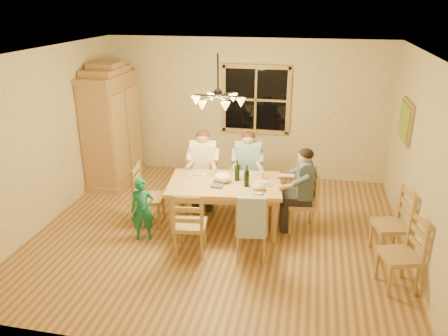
% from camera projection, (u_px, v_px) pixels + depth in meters
% --- Properties ---
extents(floor, '(5.50, 5.50, 0.00)m').
position_uv_depth(floor, '(219.00, 232.00, 6.76)').
color(floor, brown).
rests_on(floor, ground).
extents(ceiling, '(5.50, 5.00, 0.02)m').
position_uv_depth(ceiling, '(218.00, 53.00, 5.77)').
color(ceiling, white).
rests_on(ceiling, wall_back).
extents(wall_back, '(5.50, 0.02, 2.70)m').
position_uv_depth(wall_back, '(246.00, 109.00, 8.54)').
color(wall_back, tan).
rests_on(wall_back, floor).
extents(wall_left, '(0.02, 5.00, 2.70)m').
position_uv_depth(wall_left, '(46.00, 138.00, 6.78)').
color(wall_left, tan).
rests_on(wall_left, floor).
extents(wall_right, '(0.02, 5.00, 2.70)m').
position_uv_depth(wall_right, '(422.00, 163.00, 5.75)').
color(wall_right, tan).
rests_on(wall_right, floor).
extents(window, '(1.30, 0.06, 1.30)m').
position_uv_depth(window, '(256.00, 100.00, 8.40)').
color(window, black).
rests_on(window, wall_back).
extents(painting, '(0.06, 0.78, 0.64)m').
position_uv_depth(painting, '(406.00, 121.00, 6.76)').
color(painting, '#9B7043').
rests_on(painting, wall_right).
extents(chandelier, '(0.77, 0.68, 0.71)m').
position_uv_depth(chandelier, '(218.00, 100.00, 6.00)').
color(chandelier, black).
rests_on(chandelier, ceiling).
extents(armoire, '(0.66, 1.40, 2.30)m').
position_uv_depth(armoire, '(112.00, 129.00, 8.28)').
color(armoire, '#9B7043').
rests_on(armoire, floor).
extents(dining_table, '(1.82, 1.25, 0.76)m').
position_uv_depth(dining_table, '(225.00, 189.00, 6.68)').
color(dining_table, tan).
rests_on(dining_table, floor).
extents(chair_far_left, '(0.49, 0.47, 0.99)m').
position_uv_depth(chair_far_left, '(204.00, 188.00, 7.59)').
color(chair_far_left, '#B1834E').
rests_on(chair_far_left, floor).
extents(chair_far_right, '(0.49, 0.47, 0.99)m').
position_uv_depth(chair_far_right, '(247.00, 189.00, 7.54)').
color(chair_far_right, '#B1834E').
rests_on(chair_far_right, floor).
extents(chair_near_left, '(0.49, 0.47, 0.99)m').
position_uv_depth(chair_near_left, '(190.00, 234.00, 6.10)').
color(chair_near_left, '#B1834E').
rests_on(chair_near_left, floor).
extents(chair_near_right, '(0.49, 0.47, 0.99)m').
position_uv_depth(chair_near_right, '(251.00, 236.00, 6.04)').
color(chair_near_right, '#B1834E').
rests_on(chair_near_right, floor).
extents(chair_end_left, '(0.47, 0.49, 0.99)m').
position_uv_depth(chair_end_left, '(150.00, 207.00, 6.89)').
color(chair_end_left, '#B1834E').
rests_on(chair_end_left, floor).
extents(chair_end_right, '(0.47, 0.49, 0.99)m').
position_uv_depth(chair_end_right, '(301.00, 212.00, 6.73)').
color(chair_end_right, '#B1834E').
rests_on(chair_end_right, floor).
extents(adult_woman, '(0.43, 0.47, 0.87)m').
position_uv_depth(adult_woman, '(203.00, 159.00, 7.39)').
color(adult_woman, '#FBE2C1').
rests_on(adult_woman, floor).
extents(adult_plaid_man, '(0.43, 0.47, 0.87)m').
position_uv_depth(adult_plaid_man, '(248.00, 160.00, 7.34)').
color(adult_plaid_man, '#366295').
rests_on(adult_plaid_man, floor).
extents(adult_slate_man, '(0.47, 0.43, 0.87)m').
position_uv_depth(adult_slate_man, '(303.00, 180.00, 6.54)').
color(adult_slate_man, '#465770').
rests_on(adult_slate_man, floor).
extents(towel, '(0.39, 0.15, 0.58)m').
position_uv_depth(towel, '(252.00, 217.00, 5.72)').
color(towel, '#A0B3D9').
rests_on(towel, chair_near_right).
extents(wine_bottle_a, '(0.08, 0.08, 0.33)m').
position_uv_depth(wine_bottle_a, '(237.00, 171.00, 6.65)').
color(wine_bottle_a, black).
rests_on(wine_bottle_a, dining_table).
extents(wine_bottle_b, '(0.08, 0.08, 0.33)m').
position_uv_depth(wine_bottle_b, '(247.00, 176.00, 6.45)').
color(wine_bottle_b, black).
rests_on(wine_bottle_b, dining_table).
extents(plate_woman, '(0.26, 0.26, 0.02)m').
position_uv_depth(plate_woman, '(198.00, 175.00, 6.89)').
color(plate_woman, white).
rests_on(plate_woman, dining_table).
extents(plate_plaid, '(0.26, 0.26, 0.02)m').
position_uv_depth(plate_plaid, '(245.00, 176.00, 6.87)').
color(plate_plaid, white).
rests_on(plate_plaid, dining_table).
extents(plate_slate, '(0.26, 0.26, 0.02)m').
position_uv_depth(plate_slate, '(264.00, 183.00, 6.59)').
color(plate_slate, white).
rests_on(plate_slate, dining_table).
extents(wine_glass_a, '(0.06, 0.06, 0.14)m').
position_uv_depth(wine_glass_a, '(214.00, 172.00, 6.86)').
color(wine_glass_a, silver).
rests_on(wine_glass_a, dining_table).
extents(wine_glass_b, '(0.06, 0.06, 0.14)m').
position_uv_depth(wine_glass_b, '(262.00, 175.00, 6.73)').
color(wine_glass_b, silver).
rests_on(wine_glass_b, dining_table).
extents(cap, '(0.20, 0.20, 0.11)m').
position_uv_depth(cap, '(258.00, 187.00, 6.35)').
color(cap, tan).
rests_on(cap, dining_table).
extents(napkin, '(0.20, 0.16, 0.03)m').
position_uv_depth(napkin, '(217.00, 186.00, 6.48)').
color(napkin, '#454F7E').
rests_on(napkin, dining_table).
extents(cloth_bundle, '(0.28, 0.22, 0.15)m').
position_uv_depth(cloth_bundle, '(222.00, 178.00, 6.62)').
color(cloth_bundle, beige).
rests_on(cloth_bundle, dining_table).
extents(child, '(0.41, 0.34, 0.96)m').
position_uv_depth(child, '(143.00, 210.00, 6.41)').
color(child, '#19735C').
rests_on(child, floor).
extents(chair_spare_front, '(0.53, 0.54, 0.99)m').
position_uv_depth(chair_spare_front, '(397.00, 266.00, 5.37)').
color(chair_spare_front, '#B1834E').
rests_on(chair_spare_front, floor).
extents(chair_spare_back, '(0.52, 0.53, 0.99)m').
position_uv_depth(chair_spare_back, '(388.00, 235.00, 6.07)').
color(chair_spare_back, '#B1834E').
rests_on(chair_spare_back, floor).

